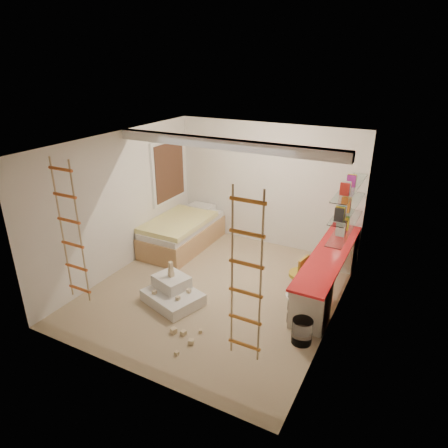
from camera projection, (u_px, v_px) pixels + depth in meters
The scene contains 15 objects.
floor at pixel (216, 290), 7.02m from camera, with size 4.50×4.50×0.00m, color tan.
ceiling_beam at pixel (224, 144), 6.29m from camera, with size 4.00×0.18×0.16m, color white.
window_frame at pixel (168, 171), 8.49m from camera, with size 0.06×1.15×1.35m, color white.
window_blind at pixel (170, 171), 8.47m from camera, with size 0.02×1.00×1.20m, color #4C2D1E.
rope_ladder_left at pixel (71, 233), 5.58m from camera, with size 0.41×0.04×2.13m, color #D65524, non-canonical shape.
rope_ladder_right at pixel (246, 279), 4.43m from camera, with size 0.41×0.04×2.13m, color #C07C20, non-canonical shape.
waste_bin at pixel (302, 331), 5.67m from camera, with size 0.30×0.30×0.37m, color white.
desk at pixel (328, 271), 6.83m from camera, with size 0.56×2.80×0.75m.
shelves at pixel (348, 208), 6.56m from camera, with size 0.25×1.80×0.71m.
bed at pixel (183, 232), 8.53m from camera, with size 1.02×2.00×0.69m.
task_lamp at pixel (342, 213), 7.35m from camera, with size 0.14×0.36×0.57m.
swivel_chair at pixel (300, 283), 6.69m from camera, with size 0.53×0.53×0.78m.
play_platform at pixel (173, 293), 6.65m from camera, with size 1.07×0.94×0.40m.
toy_blocks at pixel (178, 304), 6.20m from camera, with size 1.12×1.26×0.67m.
books at pixel (349, 200), 6.51m from camera, with size 0.14×0.70×0.92m.
Camera 1 is at (2.92, -5.27, 3.78)m, focal length 32.00 mm.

